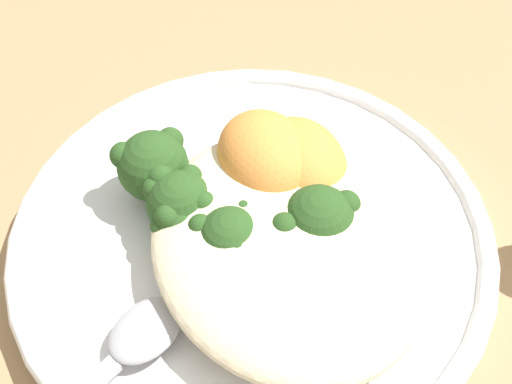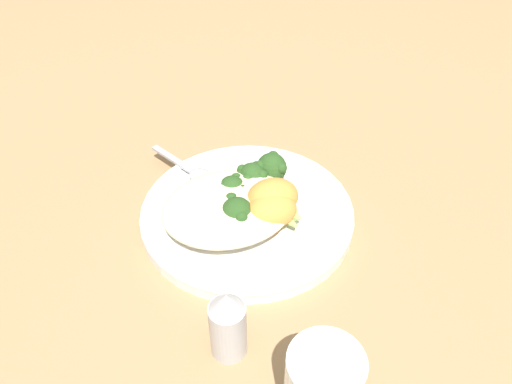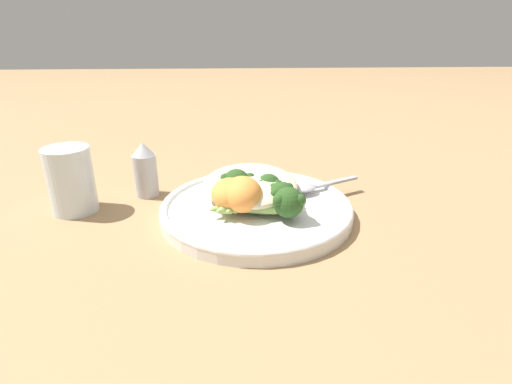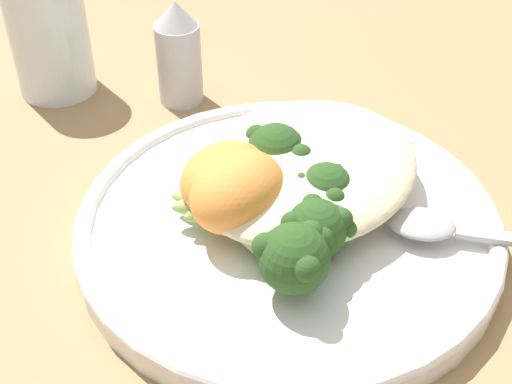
{
  "view_description": "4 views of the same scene",
  "coord_description": "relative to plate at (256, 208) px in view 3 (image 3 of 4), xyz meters",
  "views": [
    {
      "loc": [
        -0.2,
        0.1,
        0.35
      ],
      "look_at": [
        0.02,
        0.0,
        0.04
      ],
      "focal_mm": 50.0,
      "sensor_mm": 36.0,
      "label": 1
    },
    {
      "loc": [
        -0.15,
        -0.44,
        0.46
      ],
      "look_at": [
        0.03,
        0.01,
        0.04
      ],
      "focal_mm": 35.0,
      "sensor_mm": 36.0,
      "label": 2
    },
    {
      "loc": [
        0.54,
        -0.02,
        0.26
      ],
      "look_at": [
        0.01,
        0.01,
        0.04
      ],
      "focal_mm": 28.0,
      "sensor_mm": 36.0,
      "label": 3
    },
    {
      "loc": [
        0.3,
        0.21,
        0.32
      ],
      "look_at": [
        0.03,
        -0.0,
        0.04
      ],
      "focal_mm": 50.0,
      "sensor_mm": 36.0,
      "label": 4
    }
  ],
  "objects": [
    {
      "name": "salt_shaker",
      "position": [
        -0.08,
        -0.17,
        0.03
      ],
      "size": [
        0.04,
        0.04,
        0.09
      ],
      "color": "#B2B2B7",
      "rests_on": "ground_plane"
    },
    {
      "name": "spoon",
      "position": [
        -0.04,
        0.09,
        0.01
      ],
      "size": [
        0.07,
        0.12,
        0.01
      ],
      "rotation": [
        0.0,
        0.0,
        2.02
      ],
      "color": "#A3A3A8",
      "rests_on": "plate"
    },
    {
      "name": "sweet_potato_chunk_1",
      "position": [
        0.03,
        -0.02,
        0.03
      ],
      "size": [
        0.07,
        0.05,
        0.05
      ],
      "primitive_type": "ellipsoid",
      "rotation": [
        0.0,
        0.0,
        0.01
      ],
      "color": "orange",
      "rests_on": "plate"
    },
    {
      "name": "quinoa_mound",
      "position": [
        -0.03,
        -0.01,
        0.03
      ],
      "size": [
        0.17,
        0.14,
        0.03
      ],
      "primitive_type": "ellipsoid",
      "color": "beige",
      "rests_on": "plate"
    },
    {
      "name": "broccoli_stalk_1",
      "position": [
        0.02,
        0.03,
        0.03
      ],
      "size": [
        0.04,
        0.1,
        0.04
      ],
      "rotation": [
        0.0,
        0.0,
        1.72
      ],
      "color": "#8EB25B",
      "rests_on": "plate"
    },
    {
      "name": "sweet_potato_chunk_0",
      "position": [
        0.03,
        -0.03,
        0.03
      ],
      "size": [
        0.06,
        0.07,
        0.03
      ],
      "primitive_type": "ellipsoid",
      "rotation": [
        0.0,
        0.0,
        4.5
      ],
      "color": "orange",
      "rests_on": "plate"
    },
    {
      "name": "broccoli_stalk_4",
      "position": [
        -0.01,
        -0.01,
        0.02
      ],
      "size": [
        0.1,
        0.06,
        0.03
      ],
      "rotation": [
        0.0,
        0.0,
        2.69
      ],
      "color": "#8EB25B",
      "rests_on": "plate"
    },
    {
      "name": "broccoli_stalk_2",
      "position": [
        0.02,
        0.01,
        0.02
      ],
      "size": [
        0.05,
        0.12,
        0.03
      ],
      "rotation": [
        0.0,
        0.0,
        1.86
      ],
      "color": "#8EB25B",
      "rests_on": "plate"
    },
    {
      "name": "ground_plane",
      "position": [
        -0.01,
        -0.01,
        -0.01
      ],
      "size": [
        4.0,
        4.0,
        0.0
      ],
      "primitive_type": "plane",
      "color": "#9E7A51"
    },
    {
      "name": "sweet_potato_chunk_2",
      "position": [
        0.02,
        -0.04,
        0.03
      ],
      "size": [
        0.07,
        0.05,
        0.04
      ],
      "primitive_type": "ellipsoid",
      "rotation": [
        0.0,
        0.0,
        3.1
      ],
      "color": "orange",
      "rests_on": "plate"
    },
    {
      "name": "broccoli_stalk_5",
      "position": [
        -0.01,
        -0.03,
        0.03
      ],
      "size": [
        0.1,
        0.05,
        0.04
      ],
      "rotation": [
        0.0,
        0.0,
        3.11
      ],
      "color": "#8EB25B",
      "rests_on": "plate"
    },
    {
      "name": "water_glass",
      "position": [
        -0.03,
        -0.27,
        0.04
      ],
      "size": [
        0.07,
        0.07,
        0.1
      ],
      "primitive_type": "cylinder",
      "color": "silver",
      "rests_on": "ground_plane"
    },
    {
      "name": "broccoli_stalk_0",
      "position": [
        0.05,
        0.03,
        0.03
      ],
      "size": [
        0.06,
        0.12,
        0.04
      ],
      "rotation": [
        0.0,
        0.0,
        1.29
      ],
      "color": "#8EB25B",
      "rests_on": "plate"
    },
    {
      "name": "broccoli_stalk_3",
      "position": [
        0.0,
        0.0,
        0.03
      ],
      "size": [
        0.09,
        0.1,
        0.04
      ],
      "rotation": [
        0.0,
        0.0,
        2.27
      ],
      "color": "#8EB25B",
      "rests_on": "plate"
    },
    {
      "name": "plate",
      "position": [
        0.0,
        0.0,
        0.0
      ],
      "size": [
        0.28,
        0.28,
        0.02
      ],
      "color": "white",
      "rests_on": "ground_plane"
    }
  ]
}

